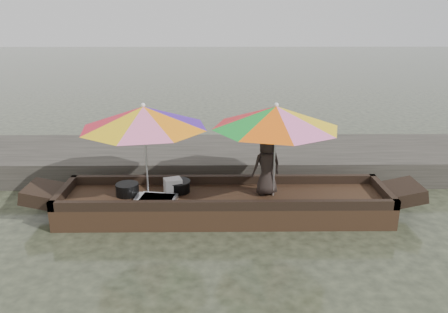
{
  "coord_description": "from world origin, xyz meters",
  "views": [
    {
      "loc": [
        -0.07,
        -6.64,
        3.2
      ],
      "look_at": [
        0.0,
        0.1,
        1.0
      ],
      "focal_mm": 35.0,
      "sensor_mm": 36.0,
      "label": 1
    }
  ],
  "objects_px": {
    "umbrella_bow": "(146,151)",
    "boat_hull": "(224,205)",
    "supply_bag": "(173,186)",
    "cooking_pot": "(127,189)",
    "umbrella_stern": "(275,151)",
    "tray_scallop": "(153,199)",
    "charcoal_grill": "(179,187)",
    "vendor": "(267,166)",
    "tray_crayfish": "(157,200)"
  },
  "relations": [
    {
      "from": "umbrella_bow",
      "to": "boat_hull",
      "type": "bearing_deg",
      "value": 0.0
    },
    {
      "from": "supply_bag",
      "to": "umbrella_bow",
      "type": "relative_size",
      "value": 0.14
    },
    {
      "from": "cooking_pot",
      "to": "umbrella_stern",
      "type": "distance_m",
      "value": 2.5
    },
    {
      "from": "umbrella_stern",
      "to": "umbrella_bow",
      "type": "bearing_deg",
      "value": 180.0
    },
    {
      "from": "umbrella_stern",
      "to": "tray_scallop",
      "type": "bearing_deg",
      "value": -174.61
    },
    {
      "from": "cooking_pot",
      "to": "charcoal_grill",
      "type": "xyz_separation_m",
      "value": [
        0.83,
        0.13,
        -0.01
      ]
    },
    {
      "from": "tray_scallop",
      "to": "supply_bag",
      "type": "xyz_separation_m",
      "value": [
        0.29,
        0.3,
        0.1
      ]
    },
    {
      "from": "cooking_pot",
      "to": "tray_scallop",
      "type": "height_order",
      "value": "cooking_pot"
    },
    {
      "from": "supply_bag",
      "to": "vendor",
      "type": "distance_m",
      "value": 1.59
    },
    {
      "from": "tray_scallop",
      "to": "umbrella_stern",
      "type": "distance_m",
      "value": 2.1
    },
    {
      "from": "tray_crayfish",
      "to": "umbrella_bow",
      "type": "height_order",
      "value": "umbrella_bow"
    },
    {
      "from": "cooking_pot",
      "to": "charcoal_grill",
      "type": "relative_size",
      "value": 0.98
    },
    {
      "from": "cooking_pot",
      "to": "tray_scallop",
      "type": "bearing_deg",
      "value": -27.35
    },
    {
      "from": "charcoal_grill",
      "to": "supply_bag",
      "type": "bearing_deg",
      "value": -139.85
    },
    {
      "from": "cooking_pot",
      "to": "vendor",
      "type": "relative_size",
      "value": 0.38
    },
    {
      "from": "tray_scallop",
      "to": "umbrella_stern",
      "type": "relative_size",
      "value": 0.29
    },
    {
      "from": "tray_scallop",
      "to": "charcoal_grill",
      "type": "distance_m",
      "value": 0.53
    },
    {
      "from": "boat_hull",
      "to": "cooking_pot",
      "type": "bearing_deg",
      "value": 178.15
    },
    {
      "from": "umbrella_stern",
      "to": "cooking_pot",
      "type": "bearing_deg",
      "value": 178.77
    },
    {
      "from": "umbrella_bow",
      "to": "umbrella_stern",
      "type": "bearing_deg",
      "value": 0.0
    },
    {
      "from": "supply_bag",
      "to": "tray_crayfish",
      "type": "bearing_deg",
      "value": -120.47
    },
    {
      "from": "tray_scallop",
      "to": "umbrella_bow",
      "type": "height_order",
      "value": "umbrella_bow"
    },
    {
      "from": "tray_crayfish",
      "to": "vendor",
      "type": "height_order",
      "value": "vendor"
    },
    {
      "from": "tray_crayfish",
      "to": "vendor",
      "type": "relative_size",
      "value": 0.59
    },
    {
      "from": "umbrella_bow",
      "to": "umbrella_stern",
      "type": "xyz_separation_m",
      "value": [
        2.06,
        0.0,
        0.0
      ]
    },
    {
      "from": "boat_hull",
      "to": "charcoal_grill",
      "type": "relative_size",
      "value": 13.99
    },
    {
      "from": "supply_bag",
      "to": "boat_hull",
      "type": "bearing_deg",
      "value": -7.64
    },
    {
      "from": "cooking_pot",
      "to": "umbrella_stern",
      "type": "bearing_deg",
      "value": -1.23
    },
    {
      "from": "umbrella_stern",
      "to": "boat_hull",
      "type": "bearing_deg",
      "value": 180.0
    },
    {
      "from": "umbrella_bow",
      "to": "tray_crayfish",
      "type": "bearing_deg",
      "value": -53.98
    },
    {
      "from": "tray_crayfish",
      "to": "cooking_pot",
      "type": "bearing_deg",
      "value": 150.25
    },
    {
      "from": "boat_hull",
      "to": "charcoal_grill",
      "type": "bearing_deg",
      "value": 166.38
    },
    {
      "from": "supply_bag",
      "to": "umbrella_bow",
      "type": "xyz_separation_m",
      "value": [
        -0.4,
        -0.11,
        0.65
      ]
    },
    {
      "from": "tray_crayfish",
      "to": "tray_scallop",
      "type": "bearing_deg",
      "value": 138.15
    },
    {
      "from": "cooking_pot",
      "to": "tray_crayfish",
      "type": "height_order",
      "value": "cooking_pot"
    },
    {
      "from": "umbrella_bow",
      "to": "charcoal_grill",
      "type": "bearing_deg",
      "value": 20.98
    },
    {
      "from": "cooking_pot",
      "to": "tray_crayfish",
      "type": "xyz_separation_m",
      "value": [
        0.53,
        -0.3,
        -0.05
      ]
    },
    {
      "from": "boat_hull",
      "to": "cooking_pot",
      "type": "distance_m",
      "value": 1.62
    },
    {
      "from": "boat_hull",
      "to": "vendor",
      "type": "height_order",
      "value": "vendor"
    },
    {
      "from": "umbrella_stern",
      "to": "vendor",
      "type": "bearing_deg",
      "value": 144.21
    },
    {
      "from": "cooking_pot",
      "to": "supply_bag",
      "type": "xyz_separation_m",
      "value": [
        0.75,
        0.06,
        0.03
      ]
    },
    {
      "from": "cooking_pot",
      "to": "supply_bag",
      "type": "bearing_deg",
      "value": 4.76
    },
    {
      "from": "tray_scallop",
      "to": "supply_bag",
      "type": "distance_m",
      "value": 0.43
    },
    {
      "from": "supply_bag",
      "to": "tray_scallop",
      "type": "bearing_deg",
      "value": -134.39
    },
    {
      "from": "boat_hull",
      "to": "tray_scallop",
      "type": "distance_m",
      "value": 1.18
    },
    {
      "from": "tray_crayfish",
      "to": "charcoal_grill",
      "type": "height_order",
      "value": "charcoal_grill"
    },
    {
      "from": "boat_hull",
      "to": "charcoal_grill",
      "type": "height_order",
      "value": "charcoal_grill"
    },
    {
      "from": "boat_hull",
      "to": "vendor",
      "type": "bearing_deg",
      "value": 6.45
    },
    {
      "from": "umbrella_bow",
      "to": "tray_scallop",
      "type": "bearing_deg",
      "value": -59.78
    },
    {
      "from": "tray_scallop",
      "to": "supply_bag",
      "type": "height_order",
      "value": "supply_bag"
    }
  ]
}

